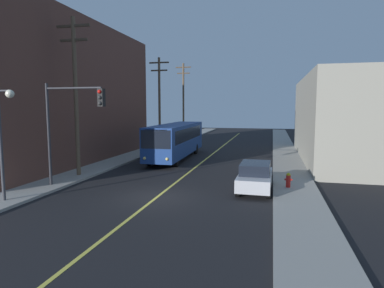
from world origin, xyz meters
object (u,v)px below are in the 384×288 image
at_px(parked_car_silver, 255,176).
at_px(utility_pole_near, 76,90).
at_px(city_bus, 176,139).
at_px(street_lamp_left, 4,128).
at_px(utility_pole_mid, 159,98).
at_px(utility_pole_far, 183,97).
at_px(traffic_signal_left_corner, 71,115).
at_px(fire_hydrant, 288,180).

bearing_deg(parked_car_silver, utility_pole_near, 175.24).
distance_m(city_bus, street_lamp_left, 16.55).
height_order(city_bus, street_lamp_left, street_lamp_left).
distance_m(utility_pole_mid, utility_pole_far, 12.08).
height_order(utility_pole_near, street_lamp_left, utility_pole_near).
xyz_separation_m(parked_car_silver, utility_pole_near, (-11.97, 1.00, 5.07)).
relative_size(traffic_signal_left_corner, street_lamp_left, 1.09).
distance_m(city_bus, fire_hydrant, 13.78).
relative_size(city_bus, street_lamp_left, 2.22).
relative_size(parked_car_silver, traffic_signal_left_corner, 0.74).
xyz_separation_m(street_lamp_left, fire_hydrant, (13.68, 6.14, -3.16)).
distance_m(traffic_signal_left_corner, fire_hydrant, 13.09).
bearing_deg(parked_car_silver, street_lamp_left, -155.20).
relative_size(utility_pole_mid, street_lamp_left, 1.90).
xyz_separation_m(city_bus, traffic_signal_left_corner, (-2.64, -12.48, 2.49)).
distance_m(utility_pole_near, utility_pole_mid, 17.81).
height_order(parked_car_silver, utility_pole_far, utility_pole_far).
height_order(utility_pole_mid, street_lamp_left, utility_pole_mid).
bearing_deg(utility_pole_far, traffic_signal_left_corner, -86.21).
height_order(utility_pole_mid, traffic_signal_left_corner, utility_pole_mid).
height_order(city_bus, utility_pole_mid, utility_pole_mid).
height_order(utility_pole_far, fire_hydrant, utility_pole_far).
height_order(parked_car_silver, street_lamp_left, street_lamp_left).
bearing_deg(traffic_signal_left_corner, street_lamp_left, -112.30).
height_order(utility_pole_mid, fire_hydrant, utility_pole_mid).
distance_m(utility_pole_mid, traffic_signal_left_corner, 20.95).
xyz_separation_m(parked_car_silver, utility_pole_mid, (-12.28, 18.80, 5.04)).
bearing_deg(utility_pole_mid, parked_car_silver, -56.85).
bearing_deg(parked_car_silver, city_bus, 126.56).
distance_m(utility_pole_mid, street_lamp_left, 24.36).
relative_size(parked_car_silver, utility_pole_far, 0.39).
bearing_deg(street_lamp_left, utility_pole_far, 91.20).
xyz_separation_m(traffic_signal_left_corner, street_lamp_left, (-1.42, -3.45, -0.56)).
xyz_separation_m(city_bus, fire_hydrant, (9.62, -9.79, -1.23)).
height_order(street_lamp_left, fire_hydrant, street_lamp_left).
xyz_separation_m(city_bus, parked_car_silver, (7.76, -10.47, -0.98)).
bearing_deg(utility_pole_mid, traffic_signal_left_corner, -84.85).
distance_m(utility_pole_near, utility_pole_far, 29.88).
bearing_deg(utility_pole_mid, city_bus, -61.55).
bearing_deg(utility_pole_near, utility_pole_far, 91.17).
distance_m(city_bus, utility_pole_mid, 10.31).
distance_m(city_bus, utility_pole_near, 11.15).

